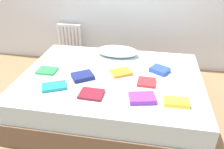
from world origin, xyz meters
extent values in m
plane|color=#93704C|center=(0.00, 0.00, 0.00)|extent=(8.00, 8.00, 0.00)
cube|color=brown|center=(0.00, 0.00, 0.14)|extent=(2.00, 1.50, 0.28)
cube|color=silver|center=(0.00, 0.00, 0.39)|extent=(1.96, 1.46, 0.22)
cylinder|color=white|center=(-1.08, 1.20, 0.40)|extent=(0.04, 0.04, 0.53)
cylinder|color=white|center=(-1.02, 1.20, 0.40)|extent=(0.04, 0.04, 0.53)
cylinder|color=white|center=(-0.97, 1.20, 0.40)|extent=(0.04, 0.04, 0.53)
cylinder|color=white|center=(-0.91, 1.20, 0.40)|extent=(0.04, 0.04, 0.53)
cylinder|color=white|center=(-0.85, 1.20, 0.40)|extent=(0.04, 0.04, 0.53)
cylinder|color=white|center=(-0.79, 1.20, 0.40)|extent=(0.04, 0.04, 0.53)
cylinder|color=white|center=(-0.73, 1.20, 0.40)|extent=(0.04, 0.04, 0.53)
cube|color=white|center=(-0.91, 1.20, 0.64)|extent=(0.39, 0.04, 0.04)
cube|color=white|center=(-0.91, 1.20, 0.16)|extent=(0.39, 0.04, 0.04)
ellipsoid|color=white|center=(-0.02, 0.52, 0.56)|extent=(0.54, 0.29, 0.12)
cube|color=maroon|center=(-0.12, -0.42, 0.51)|extent=(0.23, 0.19, 0.03)
cube|color=navy|center=(-0.29, -0.12, 0.52)|extent=(0.28, 0.27, 0.05)
cube|color=yellow|center=(0.67, -0.42, 0.52)|extent=(0.23, 0.14, 0.04)
cube|color=red|center=(0.39, -0.10, 0.51)|extent=(0.19, 0.19, 0.03)
cube|color=#2847B7|center=(0.53, 0.17, 0.53)|extent=(0.25, 0.24, 0.05)
cube|color=teal|center=(-0.52, -0.35, 0.52)|extent=(0.28, 0.24, 0.03)
cube|color=purple|center=(0.36, -0.41, 0.52)|extent=(0.27, 0.21, 0.05)
cube|color=orange|center=(0.10, 0.06, 0.51)|extent=(0.28, 0.26, 0.03)
cube|color=green|center=(-0.73, -0.05, 0.51)|extent=(0.21, 0.17, 0.02)
camera|label=1|loc=(0.40, -2.15, 1.74)|focal=36.55mm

